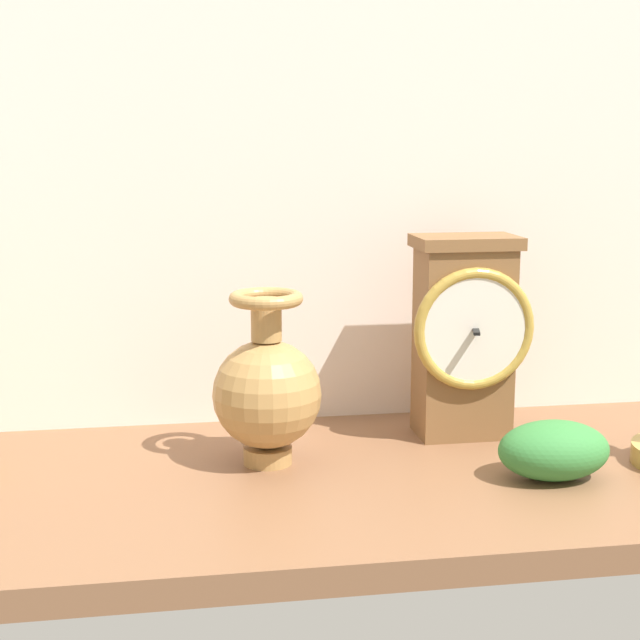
% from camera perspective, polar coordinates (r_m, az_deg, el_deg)
% --- Properties ---
extents(ground_plane, '(1.00, 0.36, 0.02)m').
position_cam_1_polar(ground_plane, '(0.86, 2.20, -9.87)').
color(ground_plane, brown).
extents(back_wall, '(1.20, 0.02, 0.65)m').
position_cam_1_polar(back_wall, '(0.99, 0.17, 12.71)').
color(back_wall, silver).
rests_on(back_wall, ground_plane).
extents(mantel_clock, '(0.12, 0.09, 0.20)m').
position_cam_1_polar(mantel_clock, '(0.95, 8.65, -0.86)').
color(mantel_clock, brown).
rests_on(mantel_clock, ground_plane).
extents(brass_vase_bulbous, '(0.10, 0.10, 0.16)m').
position_cam_1_polar(brass_vase_bulbous, '(0.86, -3.18, -4.16)').
color(brass_vase_bulbous, '#AF844A').
rests_on(brass_vase_bulbous, ground_plane).
extents(ivy_sprig, '(0.10, 0.07, 0.05)m').
position_cam_1_polar(ivy_sprig, '(0.86, 13.79, -7.56)').
color(ivy_sprig, '#347C38').
rests_on(ivy_sprig, ground_plane).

